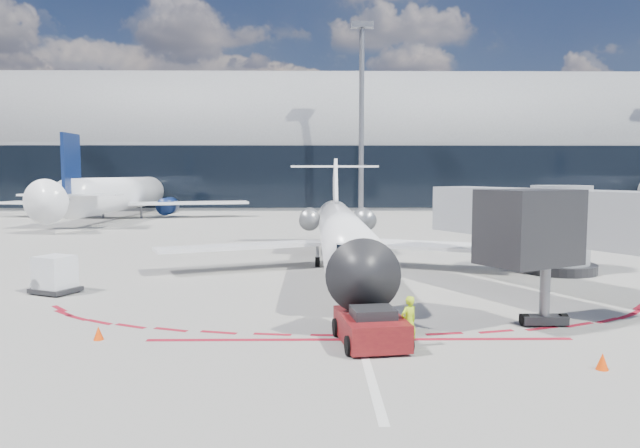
{
  "coord_description": "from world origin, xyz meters",
  "views": [
    {
      "loc": [
        -1.53,
        -29.81,
        5.44
      ],
      "look_at": [
        -1.19,
        -1.11,
        2.9
      ],
      "focal_mm": 32.0,
      "sensor_mm": 36.0,
      "label": 1
    }
  ],
  "objects_px": {
    "ramp_worker": "(409,322)",
    "uld_container": "(55,275)",
    "regional_jet": "(342,232)",
    "pushback_tug": "(371,327)"
  },
  "relations": [
    {
      "from": "ramp_worker",
      "to": "uld_container",
      "type": "xyz_separation_m",
      "value": [
        -14.75,
        8.32,
        0.03
      ]
    },
    {
      "from": "regional_jet",
      "to": "uld_container",
      "type": "bearing_deg",
      "value": -155.52
    },
    {
      "from": "ramp_worker",
      "to": "pushback_tug",
      "type": "bearing_deg",
      "value": -50.75
    },
    {
      "from": "regional_jet",
      "to": "pushback_tug",
      "type": "xyz_separation_m",
      "value": [
        0.22,
        -14.04,
        -1.63
      ]
    },
    {
      "from": "ramp_worker",
      "to": "uld_container",
      "type": "relative_size",
      "value": 0.71
    },
    {
      "from": "pushback_tug",
      "to": "ramp_worker",
      "type": "relative_size",
      "value": 2.97
    },
    {
      "from": "regional_jet",
      "to": "pushback_tug",
      "type": "relative_size",
      "value": 5.32
    },
    {
      "from": "regional_jet",
      "to": "uld_container",
      "type": "height_order",
      "value": "regional_jet"
    },
    {
      "from": "uld_container",
      "to": "regional_jet",
      "type": "bearing_deg",
      "value": 48.89
    },
    {
      "from": "pushback_tug",
      "to": "uld_container",
      "type": "distance_m",
      "value": 15.76
    }
  ]
}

